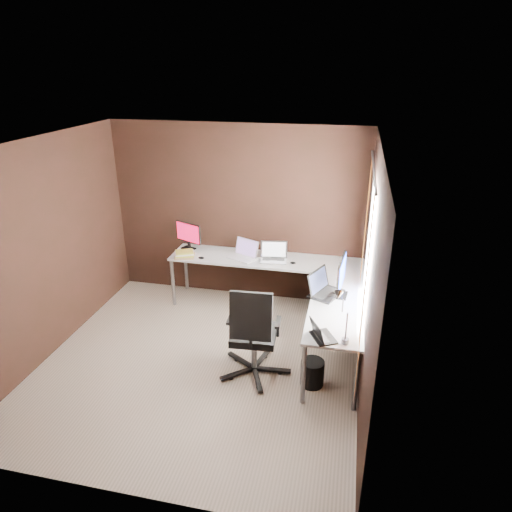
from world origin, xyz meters
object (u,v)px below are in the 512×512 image
at_px(desk_lamp, 341,310).
at_px(wastebasket, 312,373).
at_px(laptop_silver, 274,256).
at_px(laptop_black_small, 321,335).
at_px(laptop_white, 244,254).
at_px(drawer_pedestal, 332,305).
at_px(laptop_black_big, 323,289).
at_px(office_chair, 254,349).
at_px(monitor_left, 188,234).
at_px(monitor_right, 341,275).
at_px(book_stack, 184,254).

height_order(desk_lamp, wastebasket, desk_lamp).
distance_m(laptop_silver, laptop_black_small, 1.97).
distance_m(laptop_white, wastebasket, 2.05).
relative_size(drawer_pedestal, laptop_black_small, 1.77).
relative_size(laptop_black_big, office_chair, 0.45).
bearing_deg(office_chair, laptop_black_small, -23.03).
distance_m(laptop_silver, laptop_black_big, 1.12).
xyz_separation_m(laptop_silver, wastebasket, (0.72, -1.59, -0.64)).
bearing_deg(desk_lamp, office_chair, 149.94).
bearing_deg(drawer_pedestal, laptop_black_small, -91.88).
bearing_deg(monitor_left, office_chair, -28.20).
bearing_deg(wastebasket, desk_lamp, -36.48).
height_order(monitor_right, wastebasket, monitor_right).
bearing_deg(laptop_black_big, monitor_left, 87.95).
bearing_deg(wastebasket, monitor_left, 139.04).
bearing_deg(laptop_black_small, monitor_left, 18.53).
bearing_deg(book_stack, laptop_black_big, -18.89).
xyz_separation_m(drawer_pedestal, desk_lamp, (0.12, -1.44, 0.75)).
bearing_deg(monitor_left, laptop_black_small, -19.70).
height_order(laptop_black_big, desk_lamp, desk_lamp).
distance_m(monitor_left, office_chair, 2.24).
height_order(laptop_black_small, office_chair, office_chair).
distance_m(laptop_silver, office_chair, 1.62).
distance_m(drawer_pedestal, laptop_silver, 1.03).
distance_m(drawer_pedestal, laptop_black_big, 0.71).
relative_size(drawer_pedestal, monitor_right, 1.07).
relative_size(monitor_right, laptop_silver, 1.42).
distance_m(book_stack, wastebasket, 2.49).
relative_size(laptop_black_small, book_stack, 1.08).
bearing_deg(book_stack, laptop_black_small, -38.85).
relative_size(monitor_right, desk_lamp, 1.08).
bearing_deg(wastebasket, office_chair, 176.44).
height_order(monitor_left, book_stack, monitor_left).
relative_size(desk_lamp, wastebasket, 1.77).
distance_m(laptop_white, laptop_black_small, 2.16).
xyz_separation_m(office_chair, wastebasket, (0.66, -0.04, -0.18)).
height_order(drawer_pedestal, laptop_white, laptop_white).
height_order(laptop_black_big, office_chair, office_chair).
bearing_deg(laptop_silver, office_chair, -95.09).
height_order(monitor_left, wastebasket, monitor_left).
height_order(laptop_black_big, book_stack, laptop_black_big).
bearing_deg(book_stack, monitor_left, 98.25).
bearing_deg(book_stack, office_chair, -46.90).
relative_size(office_chair, wastebasket, 3.80).
relative_size(laptop_black_big, wastebasket, 1.72).
distance_m(laptop_black_big, desk_lamp, 0.99).
distance_m(monitor_right, laptop_silver, 1.29).
bearing_deg(laptop_black_small, office_chair, 42.81).
bearing_deg(drawer_pedestal, office_chair, -122.76).
distance_m(desk_lamp, wastebasket, 0.96).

